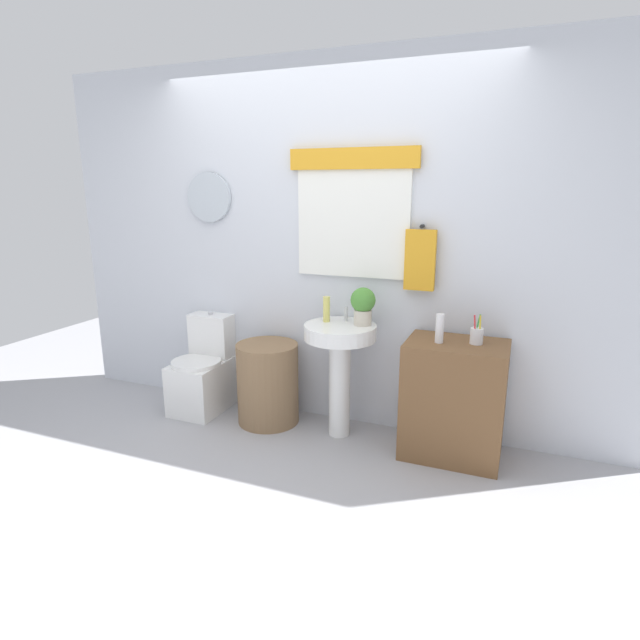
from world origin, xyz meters
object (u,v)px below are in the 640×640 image
(laundry_hamper, at_px, (268,383))
(wooden_cabinet, at_px, (454,400))
(soap_bottle, at_px, (326,309))
(pedestal_sink, at_px, (340,354))
(lotion_bottle, at_px, (440,328))
(toothbrush_cup, at_px, (477,335))
(potted_plant, at_px, (363,304))
(toilet, at_px, (204,373))

(laundry_hamper, height_order, wooden_cabinet, wooden_cabinet)
(wooden_cabinet, xyz_separation_m, soap_bottle, (-0.90, 0.05, 0.51))
(pedestal_sink, height_order, lotion_bottle, lotion_bottle)
(lotion_bottle, xyz_separation_m, toothbrush_cup, (0.22, 0.06, -0.04))
(soap_bottle, distance_m, potted_plant, 0.27)
(pedestal_sink, xyz_separation_m, lotion_bottle, (0.67, -0.04, 0.26))
(toothbrush_cup, bearing_deg, wooden_cabinet, -169.71)
(wooden_cabinet, relative_size, potted_plant, 3.00)
(soap_bottle, bearing_deg, pedestal_sink, -22.62)
(pedestal_sink, height_order, soap_bottle, soap_bottle)
(toilet, xyz_separation_m, pedestal_sink, (1.15, -0.03, 0.31))
(potted_plant, bearing_deg, toothbrush_cup, -3.04)
(toilet, relative_size, potted_plant, 2.95)
(pedestal_sink, bearing_deg, laundry_hamper, -180.00)
(toilet, xyz_separation_m, lotion_bottle, (1.82, -0.07, 0.58))
(toothbrush_cup, bearing_deg, laundry_hamper, -179.22)
(laundry_hamper, xyz_separation_m, soap_bottle, (0.45, 0.05, 0.59))
(toilet, height_order, toothbrush_cup, toothbrush_cup)
(toilet, bearing_deg, potted_plant, 1.14)
(laundry_hamper, xyz_separation_m, lotion_bottle, (1.24, -0.04, 0.56))
(lotion_bottle, bearing_deg, toothbrush_cup, 15.26)
(wooden_cabinet, height_order, soap_bottle, soap_bottle)
(potted_plant, relative_size, lotion_bottle, 1.40)
(toilet, relative_size, wooden_cabinet, 0.98)
(lotion_bottle, bearing_deg, laundry_hamper, 178.15)
(pedestal_sink, height_order, potted_plant, potted_plant)
(wooden_cabinet, bearing_deg, soap_bottle, 176.83)
(potted_plant, distance_m, toothbrush_cup, 0.77)
(laundry_hamper, bearing_deg, soap_bottle, 6.37)
(toilet, height_order, potted_plant, potted_plant)
(toothbrush_cup, bearing_deg, toilet, 179.60)
(pedestal_sink, xyz_separation_m, wooden_cabinet, (0.78, -0.00, -0.21))
(pedestal_sink, bearing_deg, potted_plant, 23.20)
(pedestal_sink, distance_m, potted_plant, 0.38)
(laundry_hamper, relative_size, lotion_bottle, 3.29)
(laundry_hamper, height_order, lotion_bottle, lotion_bottle)
(laundry_hamper, bearing_deg, potted_plant, 4.85)
(pedestal_sink, distance_m, wooden_cabinet, 0.81)
(laundry_hamper, distance_m, pedestal_sink, 0.64)
(toilet, height_order, soap_bottle, soap_bottle)
(potted_plant, bearing_deg, soap_bottle, -177.80)
(toilet, relative_size, pedestal_sink, 0.94)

